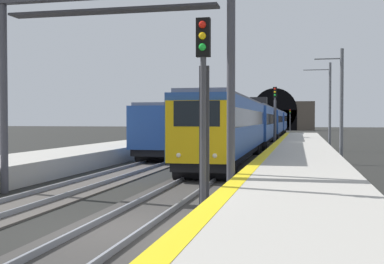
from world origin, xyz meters
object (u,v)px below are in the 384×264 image
railway_signal_mid (275,111)px  railway_signal_far (290,118)px  train_adjacent_platform (210,125)px  catenary_mast_far (341,105)px  train_main_approaching (266,122)px  overhead_signal_gantry (111,40)px  catenary_mast_near (329,105)px  railway_signal_near (203,99)px

railway_signal_mid → railway_signal_far: 61.97m
train_adjacent_platform → railway_signal_far: 64.47m
railway_signal_mid → catenary_mast_far: 18.58m
train_main_approaching → catenary_mast_far: bearing=11.9°
overhead_signal_gantry → catenary_mast_far: overhead_signal_gantry is taller
train_adjacent_platform → overhead_signal_gantry: bearing=-174.7°
catenary_mast_near → railway_signal_far: bearing=4.2°
railway_signal_mid → overhead_signal_gantry: (-32.77, 3.93, 2.00)m
railway_signal_near → overhead_signal_gantry: (3.15, 3.93, 2.22)m
railway_signal_near → train_adjacent_platform: bearing=-169.7°
train_adjacent_platform → catenary_mast_far: bearing=-143.7°
overhead_signal_gantry → catenary_mast_far: 17.40m
railway_signal_mid → railway_signal_near: bearing=0.0°
railway_signal_far → overhead_signal_gantry: 94.85m
overhead_signal_gantry → railway_signal_near: bearing=-128.7°
catenary_mast_far → railway_signal_far: bearing=3.5°
overhead_signal_gantry → catenary_mast_near: bearing=-17.6°
catenary_mast_near → catenary_mast_far: (-13.08, -0.02, -0.34)m
train_main_approaching → overhead_signal_gantry: overhead_signal_gantry is taller
catenary_mast_near → train_adjacent_platform: bearing=76.5°
railway_signal_near → railway_signal_mid: (35.92, 0.00, 0.22)m
catenary_mast_near → catenary_mast_far: size_ratio=1.09×
railway_signal_near → railway_signal_far: railway_signal_near is taller
overhead_signal_gantry → train_main_approaching: bearing=-2.8°
railway_signal_far → catenary_mast_far: (-79.88, -4.92, 0.58)m
train_adjacent_platform → railway_signal_near: size_ratio=6.89×
railway_signal_far → catenary_mast_near: (-66.80, -4.90, 0.92)m
catenary_mast_near → catenary_mast_far: bearing=-179.9°
railway_signal_mid → catenary_mast_far: (-17.91, -4.92, 0.06)m
train_adjacent_platform → overhead_signal_gantry: (-30.57, -2.17, 3.38)m
train_adjacent_platform → catenary_mast_near: (-2.63, -11.00, 1.77)m
railway_signal_near → railway_signal_mid: size_ratio=0.93×
railway_signal_far → catenary_mast_far: catenary_mast_far is taller
train_adjacent_platform → railway_signal_far: bearing=-4.2°
railway_signal_mid → railway_signal_far: (61.97, 0.00, -0.52)m
railway_signal_mid → catenary_mast_far: catenary_mast_far is taller
railway_signal_near → overhead_signal_gantry: overhead_signal_gantry is taller
train_main_approaching → catenary_mast_near: catenary_mast_near is taller
train_main_approaching → overhead_signal_gantry: 45.28m
train_adjacent_platform → railway_signal_far: railway_signal_far is taller
train_main_approaching → train_adjacent_platform: (-14.55, 4.34, -0.17)m
train_main_approaching → railway_signal_mid: 12.53m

